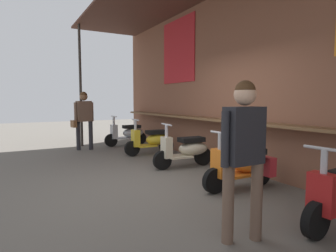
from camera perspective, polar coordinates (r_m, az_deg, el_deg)
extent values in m
plane|color=#605B54|center=(5.07, -1.59, -11.49)|extent=(32.52, 32.52, 0.00)
cube|color=brown|center=(6.09, 15.74, 9.76)|extent=(11.61, 0.25, 3.92)
cube|color=brown|center=(5.87, 13.41, 0.88)|extent=(10.45, 0.36, 0.05)
cube|color=#B22328|center=(8.08, 2.06, 14.79)|extent=(1.60, 0.02, 1.72)
cylinder|color=#332D28|center=(9.41, -17.16, 7.77)|extent=(0.08, 0.08, 3.83)
ellipsoid|color=#B2B5BA|center=(9.33, -7.01, -1.34)|extent=(0.38, 0.70, 0.30)
cube|color=black|center=(9.29, -7.31, -0.13)|extent=(0.30, 0.55, 0.10)
cube|color=#B2B5BA|center=(9.22, -9.01, -2.38)|extent=(0.38, 0.50, 0.04)
cube|color=#B2B5BA|center=(9.10, -10.80, -1.12)|extent=(0.28, 0.16, 0.44)
cylinder|color=#B7B7BC|center=(9.08, -10.82, -0.31)|extent=(0.07, 0.07, 0.70)
cylinder|color=#B7B7BC|center=(9.06, -10.85, 1.90)|extent=(0.46, 0.04, 0.04)
cylinder|color=black|center=(9.10, -11.37, -2.84)|extent=(0.10, 0.40, 0.40)
cylinder|color=black|center=(9.45, -5.60, -2.47)|extent=(0.10, 0.40, 0.40)
ellipsoid|color=gold|center=(7.72, -1.98, -2.67)|extent=(0.41, 0.72, 0.30)
cube|color=black|center=(7.68, -2.33, -1.21)|extent=(0.32, 0.56, 0.10)
cube|color=gold|center=(7.60, -4.38, -3.95)|extent=(0.40, 0.52, 0.04)
cube|color=gold|center=(7.47, -6.52, -2.43)|extent=(0.29, 0.17, 0.44)
cylinder|color=#B7B7BC|center=(7.45, -6.53, -1.44)|extent=(0.07, 0.07, 0.70)
cylinder|color=#B7B7BC|center=(7.42, -6.56, 1.25)|extent=(0.46, 0.06, 0.04)
cylinder|color=black|center=(7.47, -7.22, -4.52)|extent=(0.12, 0.40, 0.40)
cylinder|color=black|center=(7.86, -0.32, -4.00)|extent=(0.12, 0.40, 0.40)
ellipsoid|color=beige|center=(6.29, 5.10, -4.50)|extent=(0.43, 0.72, 0.30)
cube|color=black|center=(6.23, 4.72, -2.72)|extent=(0.34, 0.57, 0.10)
cube|color=beige|center=(6.15, 2.26, -6.13)|extent=(0.41, 0.52, 0.04)
cube|color=beige|center=(5.98, -0.29, -4.30)|extent=(0.29, 0.18, 0.44)
cylinder|color=#B7B7BC|center=(5.96, -0.29, -3.07)|extent=(0.07, 0.07, 0.70)
cylinder|color=#B7B7BC|center=(5.92, -0.29, 0.29)|extent=(0.46, 0.07, 0.04)
cylinder|color=black|center=(5.99, -1.16, -6.92)|extent=(0.13, 0.41, 0.40)
cylinder|color=black|center=(6.45, 7.01, -6.07)|extent=(0.13, 0.41, 0.40)
ellipsoid|color=orange|center=(5.00, 16.23, -7.20)|extent=(0.39, 0.71, 0.30)
cube|color=black|center=(4.93, 15.87, -5.00)|extent=(0.31, 0.56, 0.10)
cube|color=orange|center=(4.81, 13.15, -9.47)|extent=(0.39, 0.51, 0.04)
cube|color=orange|center=(4.57, 10.35, -7.36)|extent=(0.28, 0.17, 0.44)
cylinder|color=#B7B7BC|center=(4.54, 10.37, -5.75)|extent=(0.07, 0.07, 0.70)
cylinder|color=#B7B7BC|center=(4.49, 10.45, -1.36)|extent=(0.46, 0.05, 0.04)
cylinder|color=black|center=(4.57, 9.29, -10.81)|extent=(0.11, 0.40, 0.40)
cylinder|color=black|center=(5.22, 18.16, -8.98)|extent=(0.11, 0.40, 0.40)
cube|color=red|center=(3.49, 28.61, -11.87)|extent=(0.29, 0.17, 0.44)
cylinder|color=#B7B7BC|center=(3.45, 28.70, -9.80)|extent=(0.07, 0.07, 0.70)
cylinder|color=#B7B7BC|center=(3.38, 28.96, -4.06)|extent=(0.46, 0.05, 0.04)
cylinder|color=black|center=(3.49, 27.55, -16.48)|extent=(0.12, 0.40, 0.40)
cylinder|color=#232328|center=(8.68, -15.24, -1.85)|extent=(0.12, 0.12, 0.84)
cylinder|color=#232328|center=(8.71, -17.57, -1.88)|extent=(0.12, 0.12, 0.84)
cube|color=brown|center=(8.63, -16.53, 2.86)|extent=(0.26, 0.45, 0.59)
sphere|color=brown|center=(8.63, -16.60, 5.67)|extent=(0.23, 0.23, 0.23)
sphere|color=#472D19|center=(8.63, -16.61, 5.93)|extent=(0.21, 0.21, 0.21)
cylinder|color=brown|center=(8.73, -15.00, 2.78)|extent=(0.08, 0.08, 0.56)
cylinder|color=brown|center=(8.54, -18.08, 2.65)|extent=(0.08, 0.08, 0.56)
cube|color=brown|center=(8.52, -18.41, 0.41)|extent=(0.27, 0.14, 0.20)
cylinder|color=brown|center=(3.04, 11.96, -15.08)|extent=(0.12, 0.12, 0.81)
cylinder|color=brown|center=(3.18, 17.34, -14.28)|extent=(0.12, 0.12, 0.81)
cube|color=#232328|center=(2.95, 15.03, -1.86)|extent=(0.20, 0.41, 0.58)
sphere|color=tan|center=(2.93, 15.22, 6.13)|extent=(0.22, 0.22, 0.22)
sphere|color=#472D19|center=(2.93, 15.23, 6.88)|extent=(0.20, 0.20, 0.20)
cylinder|color=#232328|center=(2.79, 11.41, -2.65)|extent=(0.08, 0.08, 0.54)
cylinder|color=#232328|center=(3.13, 18.23, -1.98)|extent=(0.08, 0.08, 0.54)
cube|color=maroon|center=(3.24, 18.66, -7.50)|extent=(0.26, 0.10, 0.20)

